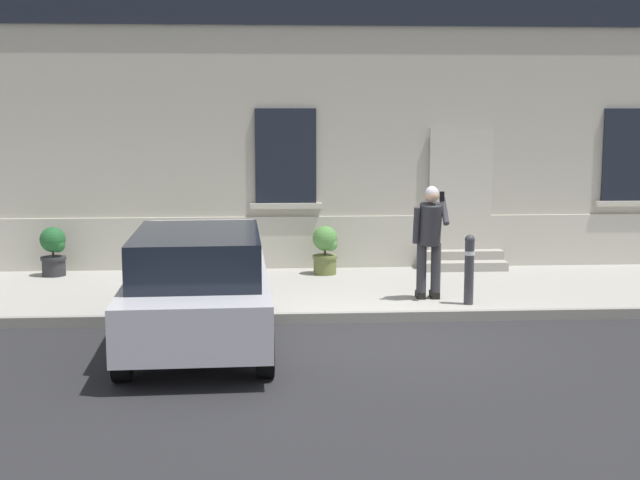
{
  "coord_description": "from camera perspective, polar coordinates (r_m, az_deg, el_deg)",
  "views": [
    {
      "loc": [
        -1.64,
        -11.15,
        2.97
      ],
      "look_at": [
        -0.8,
        1.6,
        1.1
      ],
      "focal_mm": 48.9,
      "sensor_mm": 36.0,
      "label": 1
    }
  ],
  "objects": [
    {
      "name": "hatchback_car_silver",
      "position": [
        11.18,
        -7.97,
        -3.0
      ],
      "size": [
        1.9,
        4.12,
        1.5
      ],
      "color": "#B7B7BF",
      "rests_on": "ground"
    },
    {
      "name": "curb_edge",
      "position": [
        12.54,
        3.86,
        -5.04
      ],
      "size": [
        24.0,
        0.12,
        0.15
      ],
      "primitive_type": "cube",
      "color": "gray",
      "rests_on": "ground"
    },
    {
      "name": "planter_charcoal",
      "position": [
        15.84,
        -17.04,
        -0.63
      ],
      "size": [
        0.44,
        0.44,
        0.86
      ],
      "color": "#2D2D30",
      "rests_on": "sidewalk"
    },
    {
      "name": "planter_cream",
      "position": [
        15.22,
        -8.55,
        -0.71
      ],
      "size": [
        0.44,
        0.44,
        0.86
      ],
      "color": "beige",
      "rests_on": "sidewalk"
    },
    {
      "name": "ground_plane",
      "position": [
        11.65,
        4.47,
        -6.46
      ],
      "size": [
        80.0,
        80.0,
        0.0
      ],
      "primitive_type": "plane",
      "color": "#232326"
    },
    {
      "name": "bollard_near_person",
      "position": [
        13.06,
        9.74,
        -1.75
      ],
      "size": [
        0.15,
        0.15,
        1.04
      ],
      "color": "#333338",
      "rests_on": "sidewalk"
    },
    {
      "name": "planter_olive",
      "position": [
        15.3,
        0.36,
        -0.57
      ],
      "size": [
        0.44,
        0.44,
        0.86
      ],
      "color": "#606B38",
      "rests_on": "sidewalk"
    },
    {
      "name": "building_facade",
      "position": [
        16.54,
        1.98,
        10.94
      ],
      "size": [
        24.0,
        1.52,
        7.5
      ],
      "color": "#B2AD9E",
      "rests_on": "ground"
    },
    {
      "name": "person_on_phone",
      "position": [
        13.24,
        7.2,
        0.35
      ],
      "size": [
        0.51,
        0.51,
        1.74
      ],
      "rotation": [
        0.0,
        0.0,
        -0.11
      ],
      "color": "#2D2D33",
      "rests_on": "sidewalk"
    },
    {
      "name": "sidewalk",
      "position": [
        14.34,
        2.88,
        -3.33
      ],
      "size": [
        24.0,
        3.6,
        0.15
      ],
      "primitive_type": "cube",
      "color": "#99968E",
      "rests_on": "ground"
    },
    {
      "name": "bollard_far_left",
      "position": [
        12.71,
        -6.14,
        -1.95
      ],
      "size": [
        0.15,
        0.15,
        1.04
      ],
      "color": "#333338",
      "rests_on": "sidewalk"
    },
    {
      "name": "entrance_stoop",
      "position": [
        16.13,
        9.25,
        -1.38
      ],
      "size": [
        1.55,
        0.64,
        0.32
      ],
      "color": "#9E998E",
      "rests_on": "sidewalk"
    }
  ]
}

